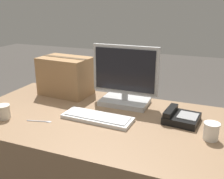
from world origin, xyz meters
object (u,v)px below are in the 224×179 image
Objects in this scene: paper_cup_left at (4,112)px; cardboard_box at (66,76)px; paper_cup_right at (211,131)px; monitor at (125,81)px; desk_phone at (180,117)px; spoon at (43,121)px; keyboard at (97,117)px.

cardboard_box is (0.12, 0.54, 0.10)m from paper_cup_left.
monitor is at bearing 152.31° from paper_cup_right.
cardboard_box is (-1.07, 0.34, 0.10)m from paper_cup_right.
desk_phone is 0.54× the size of cardboard_box.
desk_phone is 1.42× the size of spoon.
paper_cup_right is (1.19, 0.20, 0.00)m from paper_cup_left.
keyboard is 5.04× the size of paper_cup_left.
keyboard is at bearing 179.89° from paper_cup_right.
desk_phone is 2.46× the size of paper_cup_left.
keyboard is 0.33m from spoon.
spoon is at bearing -151.79° from desk_phone.
desk_phone is 1.07m from paper_cup_left.
cardboard_box reaches higher than paper_cup_right.
paper_cup_right is (0.65, -0.00, 0.03)m from keyboard.
paper_cup_left is 0.94× the size of paper_cup_right.
cardboard_box reaches higher than desk_phone.
monitor reaches higher than paper_cup_right.
cardboard_box is at bearing 77.75° from paper_cup_left.
spoon is 0.52m from cardboard_box.
paper_cup_right is at bearing -17.66° from cardboard_box.
desk_phone is at bearing 21.03° from keyboard.
paper_cup_right is at bearing -27.69° from monitor.
paper_cup_left is 0.58× the size of spoon.
desk_phone is at bearing -19.56° from monitor.
paper_cup_right reaches higher than keyboard.
cardboard_box is at bearing 90.28° from spoon.
paper_cup_right is (0.58, -0.30, -0.12)m from monitor.
desk_phone is (0.47, 0.16, 0.01)m from keyboard.
paper_cup_right reaches higher than paper_cup_left.
paper_cup_right is 0.61× the size of spoon.
monitor is 1.04× the size of keyboard.
paper_cup_left is at bearing -140.56° from monitor.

